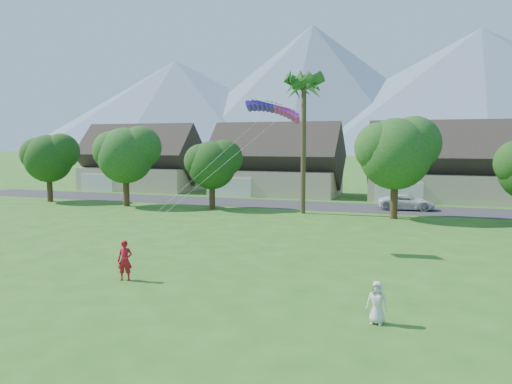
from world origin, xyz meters
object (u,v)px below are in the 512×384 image
at_px(parked_car, 406,202).
at_px(kite_flyer, 125,260).
at_px(watcher, 377,303).
at_px(parafoil_kite, 274,108).

bearing_deg(parked_car, kite_flyer, 153.46).
bearing_deg(parked_car, watcher, 175.24).
distance_m(watcher, parafoil_kite, 15.29).
bearing_deg(kite_flyer, parafoil_kite, 43.75).
distance_m(watcher, parked_car, 31.40).
height_order(kite_flyer, parafoil_kite, parafoil_kite).
xyz_separation_m(kite_flyer, parafoil_kite, (4.46, 9.16, 7.56)).
bearing_deg(watcher, parafoil_kite, 131.71).
bearing_deg(parked_car, parafoil_kite, 155.83).
relative_size(kite_flyer, parked_car, 0.36).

